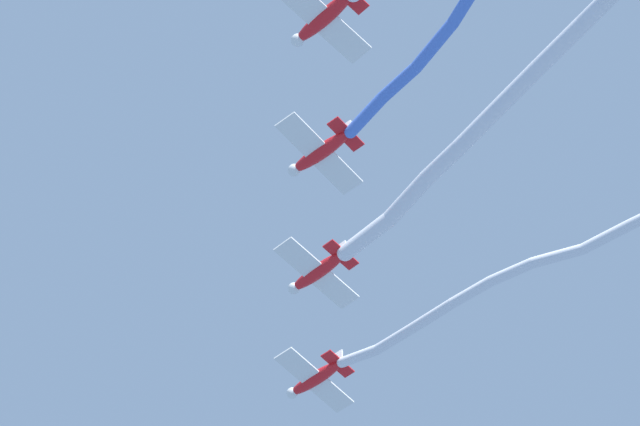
{
  "coord_description": "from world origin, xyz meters",
  "views": [
    {
      "loc": [
        -54.7,
        36.81,
        3.99
      ],
      "look_at": [
        -14.12,
        11.39,
        68.37
      ],
      "focal_mm": 82.19,
      "sensor_mm": 36.0,
      "label": 1
    }
  ],
  "objects": [
    {
      "name": "airplane_lead",
      "position": [
        -3.76,
        5.25,
        68.0
      ],
      "size": [
        4.54,
        5.92,
        1.46
      ],
      "rotation": [
        0.0,
        0.0,
        0.31
      ],
      "color": "red"
    },
    {
      "name": "smoke_trail_lead",
      "position": [
        -17.46,
        0.58,
        66.41
      ],
      "size": [
        23.51,
        10.04,
        3.37
      ],
      "color": "white"
    },
    {
      "name": "airplane_left_wing",
      "position": [
        -10.61,
        9.36,
        68.25
      ],
      "size": [
        4.53,
        5.93,
        1.46
      ],
      "rotation": [
        0.0,
        0.0,
        0.28
      ],
      "color": "red"
    },
    {
      "name": "smoke_trail_left_wing",
      "position": [
        -27.11,
        6.4,
        69.84
      ],
      "size": [
        29.96,
        4.55,
        4.18
      ],
      "color": "white"
    },
    {
      "name": "airplane_right_wing",
      "position": [
        -17.45,
        13.48,
        68.5
      ],
      "size": [
        4.54,
        5.91,
        1.46
      ],
      "rotation": [
        0.0,
        0.0,
        0.32
      ],
      "color": "red"
    },
    {
      "name": "airplane_slot",
      "position": [
        -24.3,
        17.58,
        68.75
      ],
      "size": [
        4.52,
        5.94,
        1.46
      ],
      "rotation": [
        0.0,
        0.0,
        0.24
      ],
      "color": "red"
    }
  ]
}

